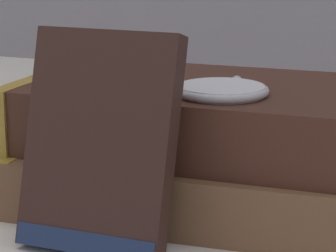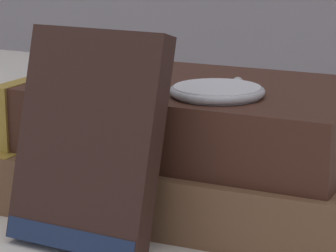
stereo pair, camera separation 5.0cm
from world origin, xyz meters
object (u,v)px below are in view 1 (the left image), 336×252
(pocket_watch, at_px, (221,90))
(reading_glasses, at_px, (187,141))
(book_leaning_front, at_px, (99,151))
(book_flat_bottom, at_px, (186,174))
(book_flat_top, at_px, (182,114))

(pocket_watch, xyz_separation_m, reading_glasses, (-0.08, 0.16, -0.08))
(book_leaning_front, bearing_deg, pocket_watch, 54.21)
(book_leaning_front, xyz_separation_m, pocket_watch, (0.05, 0.07, 0.03))
(book_flat_bottom, distance_m, pocket_watch, 0.07)
(book_flat_bottom, height_order, book_leaning_front, book_leaning_front)
(book_leaning_front, bearing_deg, book_flat_top, 82.43)
(book_flat_bottom, relative_size, reading_glasses, 2.38)
(book_leaning_front, relative_size, pocket_watch, 2.03)
(book_flat_bottom, relative_size, book_flat_top, 1.03)
(book_flat_top, bearing_deg, reading_glasses, 107.36)
(book_flat_bottom, relative_size, book_leaning_front, 1.87)
(book_flat_bottom, bearing_deg, pocket_watch, -40.80)
(pocket_watch, bearing_deg, book_leaning_front, -125.79)
(book_flat_bottom, distance_m, book_leaning_front, 0.10)
(reading_glasses, bearing_deg, book_flat_top, -54.61)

